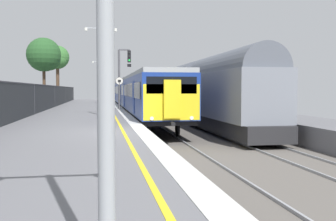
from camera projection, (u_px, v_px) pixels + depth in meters
name	position (u px, v px, depth m)	size (l,w,h in m)	color
ground	(199.00, 146.00, 15.69)	(17.40, 110.00, 1.21)	slate
commuter_train_at_platform	(136.00, 93.00, 37.70)	(2.83, 39.35, 3.81)	navy
freight_train_adjacent_track	(170.00, 90.00, 42.00)	(2.60, 50.93, 4.71)	#232326
signal_gantry	(122.00, 72.00, 33.30)	(1.10, 0.24, 5.01)	#47474C
speed_limit_sign	(119.00, 89.00, 30.78)	(0.59, 0.08, 2.58)	#59595B
platform_lamp_mid	(101.00, 63.00, 24.68)	(2.00, 0.20, 5.51)	#93999E
platform_lamp_far	(101.00, 78.00, 46.35)	(2.00, 0.20, 5.00)	#93999E
background_tree_left	(45.00, 56.00, 38.73)	(3.30, 3.30, 6.67)	#473323
background_tree_centre	(58.00, 58.00, 50.99)	(3.01, 3.01, 7.29)	#473323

